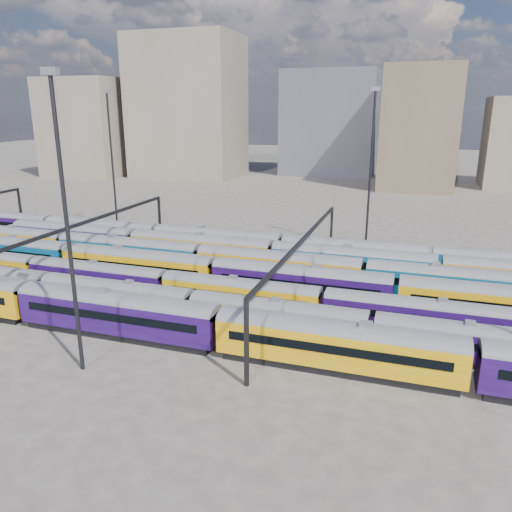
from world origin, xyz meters
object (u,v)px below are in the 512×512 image
(rake_2, at_px, (97,274))
(mast_2, at_px, (66,217))
(rake_0, at_px, (337,340))
(rake_1, at_px, (277,314))

(rake_2, relative_size, mast_2, 3.72)
(rake_0, distance_m, mast_2, 25.38)
(rake_0, bearing_deg, rake_2, 162.61)
(rake_0, height_order, rake_1, rake_0)
(rake_1, relative_size, rake_2, 0.99)
(rake_0, xyz_separation_m, rake_2, (-31.94, 10.00, -0.44))
(rake_1, distance_m, rake_2, 25.47)
(rake_0, relative_size, rake_1, 1.19)
(rake_1, relative_size, mast_2, 3.68)
(rake_2, bearing_deg, mast_2, -59.04)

